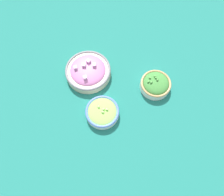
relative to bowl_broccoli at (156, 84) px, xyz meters
The scene contains 4 objects.
ground_plane 0.23m from the bowl_broccoli, 141.35° to the right, with size 3.00×3.00×0.00m, color #196056.
bowl_broccoli is the anchor object (origin of this frame).
bowl_lettuce 0.29m from the bowl_broccoli, 131.36° to the right, with size 0.16×0.16×0.06m.
bowl_red_onion 0.34m from the bowl_broccoli, behind, with size 0.23×0.23×0.08m.
Camera 1 is at (0.13, -0.37, 0.99)m, focal length 35.00 mm.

